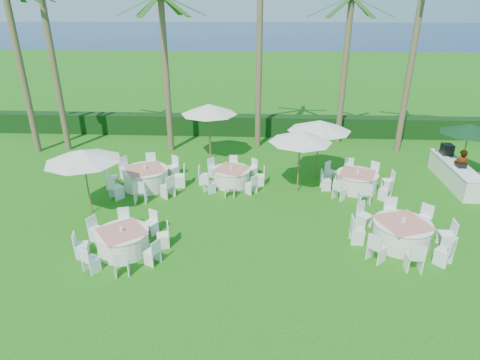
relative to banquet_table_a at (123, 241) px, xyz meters
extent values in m
plane|color=#1A5F10|center=(3.90, 1.05, -0.40)|extent=(120.00, 120.00, 0.00)
cube|color=black|center=(3.90, 13.05, 0.20)|extent=(34.00, 1.00, 1.20)
plane|color=#081A52|center=(3.90, 103.05, -0.40)|extent=(260.00, 260.00, 0.00)
cylinder|color=white|center=(0.00, 0.00, -0.04)|extent=(1.65, 1.65, 0.71)
cylinder|color=white|center=(0.00, 0.00, 0.33)|extent=(1.71, 1.71, 0.03)
cube|color=#D07565|center=(0.00, 0.00, 0.35)|extent=(1.87, 1.87, 0.01)
cylinder|color=silver|center=(0.00, 0.00, 0.44)|extent=(0.11, 0.11, 0.15)
cube|color=white|center=(1.24, 0.36, 0.03)|extent=(0.50, 0.50, 0.86)
cube|color=white|center=(0.62, 1.13, 0.03)|extent=(0.54, 0.54, 0.86)
cube|color=white|center=(-0.36, 1.24, 0.03)|extent=(0.50, 0.50, 0.86)
cube|color=white|center=(-1.13, 0.62, 0.03)|extent=(0.54, 0.54, 0.86)
cube|color=white|center=(-1.24, -0.36, 0.03)|extent=(0.50, 0.50, 0.86)
cube|color=white|center=(-0.62, -1.13, 0.03)|extent=(0.54, 0.54, 0.86)
cube|color=white|center=(0.36, -1.24, 0.03)|extent=(0.50, 0.50, 0.86)
cube|color=white|center=(1.13, -0.62, 0.03)|extent=(0.54, 0.54, 0.86)
cylinder|color=white|center=(9.20, 0.89, 0.01)|extent=(1.85, 1.85, 0.80)
cylinder|color=white|center=(9.20, 0.89, 0.42)|extent=(1.93, 1.93, 0.03)
cube|color=#D07565|center=(9.20, 0.89, 0.44)|extent=(1.91, 1.91, 0.01)
cylinder|color=silver|center=(9.20, 0.89, 0.53)|extent=(0.13, 0.13, 0.17)
cube|color=white|center=(10.65, 0.83, 0.09)|extent=(0.47, 0.47, 0.96)
cube|color=white|center=(10.27, 1.87, 0.09)|extent=(0.63, 0.63, 0.96)
cube|color=white|center=(9.26, 2.34, 0.09)|extent=(0.47, 0.47, 0.96)
cube|color=white|center=(8.23, 1.96, 0.09)|extent=(0.63, 0.63, 0.96)
cube|color=white|center=(7.76, 0.95, 0.09)|extent=(0.47, 0.47, 0.96)
cube|color=white|center=(8.14, -0.09, 0.09)|extent=(0.63, 0.63, 0.96)
cube|color=white|center=(9.14, -0.55, 0.09)|extent=(0.47, 0.47, 0.96)
cube|color=white|center=(10.18, -0.17, 0.09)|extent=(0.63, 0.63, 0.96)
cylinder|color=white|center=(-0.60, 5.02, 0.02)|extent=(1.91, 1.91, 0.83)
cylinder|color=white|center=(-0.60, 5.02, 0.44)|extent=(1.99, 1.99, 0.03)
cube|color=#D07565|center=(-0.60, 5.02, 0.47)|extent=(2.10, 2.10, 0.01)
cylinder|color=silver|center=(-0.60, 5.02, 0.55)|extent=(0.13, 0.13, 0.18)
cube|color=white|center=(0.89, 5.19, 0.10)|extent=(0.51, 0.51, 1.00)
cube|color=white|center=(0.33, 6.19, 0.10)|extent=(0.65, 0.65, 1.00)
cube|color=white|center=(-0.77, 6.51, 0.10)|extent=(0.51, 0.51, 1.00)
cube|color=white|center=(-1.77, 5.95, 0.10)|extent=(0.65, 0.65, 1.00)
cube|color=white|center=(-2.08, 4.85, 0.10)|extent=(0.51, 0.51, 1.00)
cube|color=white|center=(-1.53, 3.85, 0.10)|extent=(0.65, 0.65, 1.00)
cube|color=white|center=(-0.43, 3.54, 0.10)|extent=(0.51, 0.51, 1.00)
cube|color=white|center=(0.57, 4.09, 0.10)|extent=(0.65, 0.65, 1.00)
cylinder|color=white|center=(3.16, 5.53, -0.04)|extent=(1.63, 1.63, 0.71)
cylinder|color=white|center=(3.16, 5.53, 0.32)|extent=(1.70, 1.70, 0.03)
cube|color=#D07565|center=(3.16, 5.53, 0.35)|extent=(1.71, 1.71, 0.01)
cylinder|color=silver|center=(3.16, 5.53, 0.43)|extent=(0.11, 0.11, 0.15)
cube|color=white|center=(4.05, 6.44, 0.03)|extent=(0.56, 0.56, 0.85)
cube|color=white|center=(3.14, 6.80, 0.03)|extent=(0.40, 0.40, 0.85)
cube|color=white|center=(2.24, 6.42, 0.03)|extent=(0.56, 0.56, 0.85)
cube|color=white|center=(1.88, 5.51, 0.03)|extent=(0.40, 0.40, 0.85)
cube|color=white|center=(2.27, 4.61, 0.03)|extent=(0.56, 0.56, 0.85)
cube|color=white|center=(3.17, 4.25, 0.03)|extent=(0.40, 0.40, 0.85)
cube|color=white|center=(4.07, 4.64, 0.03)|extent=(0.56, 0.56, 0.85)
cube|color=white|center=(4.43, 5.54, 0.03)|extent=(0.40, 0.40, 0.85)
cylinder|color=white|center=(8.64, 5.23, -0.02)|extent=(1.72, 1.72, 0.75)
cylinder|color=white|center=(8.64, 5.23, 0.36)|extent=(1.79, 1.79, 0.03)
cube|color=#D07565|center=(8.64, 5.23, 0.38)|extent=(1.78, 1.78, 0.01)
cylinder|color=silver|center=(8.64, 5.23, 0.47)|extent=(0.12, 0.12, 0.16)
cube|color=white|center=(9.55, 6.21, 0.05)|extent=(0.59, 0.59, 0.89)
cube|color=white|center=(8.59, 6.57, 0.05)|extent=(0.43, 0.43, 0.89)
cube|color=white|center=(7.66, 6.15, 0.05)|extent=(0.59, 0.59, 0.89)
cube|color=white|center=(7.30, 5.19, 0.05)|extent=(0.43, 0.43, 0.89)
cube|color=white|center=(7.73, 4.25, 0.05)|extent=(0.59, 0.59, 0.89)
cube|color=white|center=(8.69, 3.89, 0.05)|extent=(0.43, 0.43, 0.89)
cube|color=white|center=(9.62, 4.32, 0.05)|extent=(0.59, 0.59, 0.89)
cube|color=white|center=(9.98, 5.28, 0.05)|extent=(0.43, 0.43, 0.89)
cylinder|color=brown|center=(-2.10, 2.56, 0.85)|extent=(0.06, 0.06, 2.50)
cone|color=silver|center=(-2.10, 2.56, 1.97)|extent=(2.80, 2.80, 0.45)
sphere|color=brown|center=(-2.10, 2.56, 2.13)|extent=(0.10, 0.10, 0.10)
cylinder|color=brown|center=(6.06, 4.91, 0.92)|extent=(0.06, 0.06, 2.63)
cone|color=silver|center=(6.06, 4.91, 2.10)|extent=(2.63, 2.63, 0.47)
sphere|color=brown|center=(6.06, 4.91, 2.27)|extent=(0.11, 0.11, 0.11)
cylinder|color=brown|center=(1.83, 8.62, 1.01)|extent=(0.07, 0.07, 2.82)
cone|color=silver|center=(1.83, 8.62, 2.28)|extent=(2.83, 2.83, 0.51)
sphere|color=brown|center=(1.83, 8.62, 2.45)|extent=(0.11, 0.11, 0.11)
cylinder|color=brown|center=(7.04, 6.52, 0.92)|extent=(0.06, 0.06, 2.64)
cone|color=silver|center=(7.04, 6.52, 2.11)|extent=(2.85, 2.85, 0.47)
sphere|color=brown|center=(7.04, 6.52, 2.27)|extent=(0.11, 0.11, 0.11)
cylinder|color=brown|center=(13.78, 6.91, 0.85)|extent=(0.06, 0.06, 2.48)
cone|color=black|center=(13.78, 6.91, 1.96)|extent=(2.56, 2.56, 0.45)
sphere|color=brown|center=(13.78, 6.91, 2.12)|extent=(0.10, 0.10, 0.10)
cube|color=white|center=(13.17, 6.14, 0.06)|extent=(0.88, 4.06, 0.91)
cube|color=white|center=(13.17, 6.14, 0.53)|extent=(0.93, 4.11, 0.04)
cube|color=black|center=(13.19, 7.35, 0.81)|extent=(0.47, 0.56, 0.51)
cube|color=black|center=(13.16, 5.74, 0.66)|extent=(0.36, 0.36, 0.20)
imported|color=gray|center=(13.21, 5.90, 0.46)|extent=(0.66, 0.47, 1.70)
cylinder|color=brown|center=(-6.31, 9.80, 4.98)|extent=(0.32, 0.32, 10.75)
cylinder|color=brown|center=(-0.53, 10.01, 3.56)|extent=(0.32, 0.32, 7.91)
cube|color=#1D4C13|center=(0.52, 10.32, 7.02)|extent=(2.19, 0.90, 1.00)
cube|color=#1D4C13|center=(-0.28, 11.08, 7.02)|extent=(0.79, 2.21, 1.00)
cube|color=#1D4C13|center=(-1.33, 10.76, 7.02)|extent=(1.79, 1.72, 1.00)
cube|color=#1D4C13|center=(-1.59, 9.70, 7.02)|extent=(2.19, 0.90, 1.00)
cube|color=#1D4C13|center=(-0.79, 8.94, 7.02)|extent=(0.79, 2.21, 1.00)
cube|color=#1D4C13|center=(0.26, 9.26, 7.02)|extent=(1.79, 1.72, 1.00)
cylinder|color=brown|center=(4.26, 10.94, 5.14)|extent=(0.32, 0.32, 11.08)
cylinder|color=brown|center=(8.96, 11.94, 3.52)|extent=(0.32, 0.32, 7.82)
cube|color=#1D4C13|center=(10.04, 11.74, 6.94)|extent=(2.22, 0.68, 1.00)
cube|color=#1D4C13|center=(9.68, 12.77, 6.94)|extent=(1.65, 1.86, 1.00)
cube|color=#1D4C13|center=(8.60, 12.97, 6.94)|extent=(1.00, 2.17, 1.00)
cube|color=#1D4C13|center=(7.89, 12.14, 6.94)|extent=(2.22, 0.68, 1.00)
cube|color=#1D4C13|center=(8.25, 11.11, 6.94)|extent=(1.65, 1.86, 1.00)
cube|color=#1D4C13|center=(9.33, 10.91, 6.94)|extent=(1.00, 2.17, 1.00)
cylinder|color=brown|center=(11.99, 10.53, 4.75)|extent=(0.32, 0.32, 10.30)
cylinder|color=brown|center=(-7.83, 9.39, 3.87)|extent=(0.32, 0.32, 8.53)
camera|label=1|loc=(4.41, -10.94, 7.08)|focal=30.00mm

